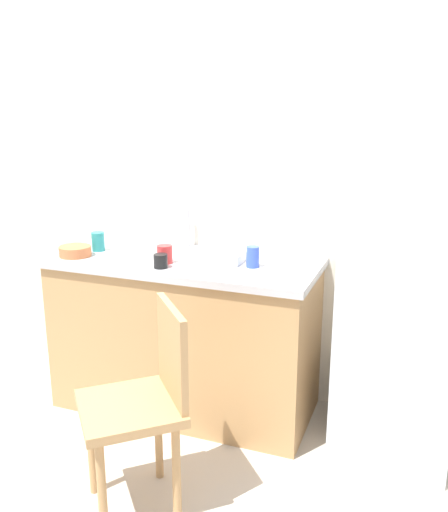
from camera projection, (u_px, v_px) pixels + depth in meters
ground_plane at (163, 478)px, 2.55m from camera, size 8.00×8.00×0.00m
back_wall at (236, 169)px, 3.11m from camera, size 4.80×0.10×2.65m
cabinet_base at (185, 337)px, 3.09m from camera, size 1.42×0.60×0.83m
countertop at (184, 262)px, 2.97m from camera, size 1.46×0.64×0.04m
faucet at (188, 228)px, 3.20m from camera, size 0.02×0.02×0.22m
refrigerator at (398, 334)px, 2.66m from camera, size 0.54×0.58×1.21m
chair at (144, 399)px, 2.27m from camera, size 0.56×0.56×0.89m
dish_tray at (219, 256)px, 2.93m from camera, size 0.28×0.20×0.05m
terracotta_bowl at (75, 251)px, 3.01m from camera, size 0.17×0.17×0.05m
cup_red at (165, 254)px, 2.87m from camera, size 0.08×0.08×0.09m
cup_teal at (98, 241)px, 3.12m from camera, size 0.07×0.07×0.11m
cup_blue at (253, 257)px, 2.80m from camera, size 0.07×0.07×0.11m
cup_black at (161, 261)px, 2.79m from camera, size 0.07×0.07×0.07m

